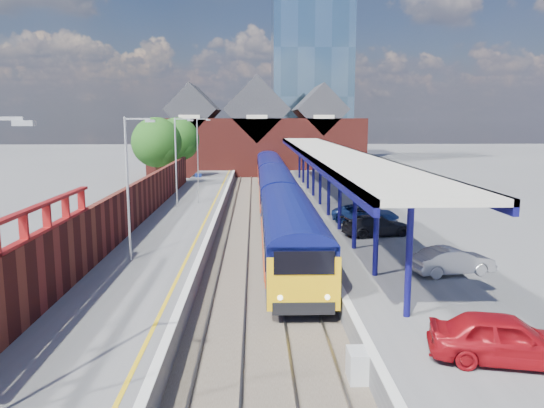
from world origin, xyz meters
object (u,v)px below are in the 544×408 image
Objects in this scene: platform_sign at (198,183)px; relay_cabinet at (359,366)px; parked_car_silver at (452,261)px; parked_car_blue at (366,214)px; parked_car_red at (505,338)px; lamp_post_b at (130,180)px; train at (273,178)px; parked_car_dark at (377,226)px; lamp_post_c at (178,157)px; lamp_post_d at (199,146)px.

platform_sign is 29.85m from relay_cabinet.
parked_car_silver is 0.84× the size of parked_car_blue.
lamp_post_b is at bearing 61.45° from parked_car_red.
train is 38.40m from parked_car_red.
platform_sign reaches higher than parked_car_dark.
parked_car_dark is 4.19× the size of relay_cabinet.
platform_sign is at bearing 34.66° from parked_car_red.
lamp_post_c is at bearing -124.26° from platform_sign.
lamp_post_d reaches higher than parked_car_red.
lamp_post_c reaches higher than train.
parked_car_red is at bearing -12.80° from relay_cabinet.
lamp_post_b reaches higher than relay_cabinet.
parked_car_silver reaches higher than relay_cabinet.
parked_car_dark is at bearing 75.42° from relay_cabinet.
relay_cabinet is (7.80, -28.73, -2.19)m from platform_sign.
platform_sign is at bearing -127.71° from train.
parked_car_silver is at bearing -51.89° from lamp_post_c.
lamp_post_d is at bearing 11.66° from parked_car_silver.
lamp_post_d is 45.68m from parked_car_red.
train is 26.36× the size of platform_sign.
lamp_post_b reaches higher than parked_car_dark.
parked_car_blue is at bearing 33.89° from lamp_post_b.
relay_cabinet is (9.16, -10.73, -4.49)m from lamp_post_b.
lamp_post_c reaches higher than platform_sign.
platform_sign reaches higher than train.
lamp_post_c is 1.66× the size of parked_car_red.
lamp_post_d is 43.93m from relay_cabinet.
parked_car_blue is (0.15, 3.93, 0.00)m from parked_car_dark.
train is at bearing 2.05° from parked_car_silver.
relay_cabinet is (1.31, -37.13, -1.62)m from train.
train reaches higher than parked_car_blue.
relay_cabinet is at bearing 153.40° from parked_car_dark.
parked_car_dark is at bearing -39.32° from lamp_post_c.
parked_car_red is (13.13, -27.63, -3.27)m from lamp_post_c.
train is 15.59× the size of parked_car_red.
parked_car_silver is (14.86, -18.95, -3.38)m from lamp_post_c.
parked_car_dark reaches higher than relay_cabinet.
parked_car_silver is 3.70× the size of relay_cabinet.
lamp_post_d is at bearing 90.00° from lamp_post_c.
parked_car_silver is at bearing -11.22° from lamp_post_b.
platform_sign is 0.60× the size of parked_car_dark.
lamp_post_d is 30.19m from parked_car_dark.
lamp_post_c reaches higher than relay_cabinet.
train is 9.42× the size of lamp_post_c.
train is at bearing 52.93° from lamp_post_c.
parked_car_dark is at bearing -47.21° from platform_sign.
platform_sign is 24.94m from parked_car_silver.
relay_cabinet is at bearing -71.08° from lamp_post_c.
parked_car_dark is (13.30, -26.89, -3.38)m from lamp_post_d.
parked_car_silver is at bearing -150.33° from parked_car_blue.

